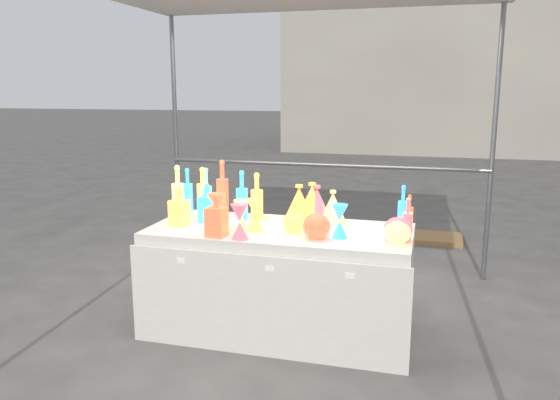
% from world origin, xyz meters
% --- Properties ---
extents(ground, '(80.00, 80.00, 0.00)m').
position_xyz_m(ground, '(0.00, 0.00, 0.00)').
color(ground, slate).
rests_on(ground, ground).
extents(display_table, '(1.84, 0.83, 0.75)m').
position_xyz_m(display_table, '(0.00, -0.01, 0.37)').
color(display_table, silver).
rests_on(display_table, ground).
extents(background_building, '(14.00, 6.00, 6.00)m').
position_xyz_m(background_building, '(4.00, 14.00, 3.00)').
color(background_building, '#B7AE98').
rests_on(background_building, ground).
extents(cardboard_box_closed, '(0.48, 0.36, 0.35)m').
position_xyz_m(cardboard_box_closed, '(0.05, 1.68, 0.17)').
color(cardboard_box_closed, '#A17548').
rests_on(cardboard_box_closed, ground).
extents(cardboard_box_flat, '(0.70, 0.51, 0.06)m').
position_xyz_m(cardboard_box_flat, '(1.04, 2.74, 0.03)').
color(cardboard_box_flat, '#A17548').
rests_on(cardboard_box_flat, ground).
extents(bottle_0, '(0.10, 0.10, 0.35)m').
position_xyz_m(bottle_0, '(-0.72, 0.35, 0.93)').
color(bottle_0, '#F61739').
rests_on(bottle_0, display_table).
extents(bottle_1, '(0.10, 0.10, 0.34)m').
position_xyz_m(bottle_1, '(-0.85, 0.35, 0.92)').
color(bottle_1, '#188434').
rests_on(bottle_1, display_table).
extents(bottle_2, '(0.10, 0.10, 0.42)m').
position_xyz_m(bottle_2, '(-0.56, 0.35, 0.96)').
color(bottle_2, orange).
rests_on(bottle_2, display_table).
extents(bottle_4, '(0.11, 0.11, 0.39)m').
position_xyz_m(bottle_4, '(-0.85, 0.18, 0.94)').
color(bottle_4, teal).
rests_on(bottle_4, display_table).
extents(bottle_5, '(0.09, 0.09, 0.38)m').
position_xyz_m(bottle_5, '(-0.61, 0.15, 0.94)').
color(bottle_5, '#A5216E').
rests_on(bottle_5, display_table).
extents(bottle_6, '(0.11, 0.11, 0.35)m').
position_xyz_m(bottle_6, '(-0.24, 0.22, 0.92)').
color(bottle_6, '#F61739').
rests_on(bottle_6, display_table).
extents(bottle_7, '(0.10, 0.10, 0.37)m').
position_xyz_m(bottle_7, '(-0.34, 0.18, 0.93)').
color(bottle_7, '#188434').
rests_on(bottle_7, display_table).
extents(decanter_0, '(0.13, 0.13, 0.27)m').
position_xyz_m(decanter_0, '(-0.70, -0.11, 0.89)').
color(decanter_0, '#F61739').
rests_on(decanter_0, display_table).
extents(decanter_1, '(0.13, 0.13, 0.28)m').
position_xyz_m(decanter_1, '(-0.34, -0.31, 0.89)').
color(decanter_1, orange).
rests_on(decanter_1, display_table).
extents(decanter_2, '(0.12, 0.12, 0.28)m').
position_xyz_m(decanter_2, '(-0.56, 0.04, 0.89)').
color(decanter_2, '#188434').
rests_on(decanter_2, display_table).
extents(hourglass_0, '(0.16, 0.16, 0.25)m').
position_xyz_m(hourglass_0, '(-0.42, -0.12, 0.87)').
color(hourglass_0, orange).
rests_on(hourglass_0, display_table).
extents(hourglass_1, '(0.14, 0.14, 0.23)m').
position_xyz_m(hourglass_1, '(-0.17, -0.34, 0.86)').
color(hourglass_1, '#201DAB').
rests_on(hourglass_1, display_table).
extents(hourglass_2, '(0.11, 0.11, 0.21)m').
position_xyz_m(hourglass_2, '(-0.24, -0.13, 0.86)').
color(hourglass_2, teal).
rests_on(hourglass_2, display_table).
extents(hourglass_3, '(0.11, 0.11, 0.19)m').
position_xyz_m(hourglass_3, '(-0.53, 0.03, 0.84)').
color(hourglass_3, '#A5216E').
rests_on(hourglass_3, display_table).
extents(hourglass_4, '(0.12, 0.12, 0.22)m').
position_xyz_m(hourglass_4, '(-0.15, -0.11, 0.86)').
color(hourglass_4, '#F61739').
rests_on(hourglass_4, display_table).
extents(hourglass_5, '(0.13, 0.13, 0.22)m').
position_xyz_m(hourglass_5, '(0.43, -0.13, 0.86)').
color(hourglass_5, '#188434').
rests_on(hourglass_5, display_table).
extents(globe_0, '(0.17, 0.17, 0.12)m').
position_xyz_m(globe_0, '(0.12, -0.08, 0.81)').
color(globe_0, '#F61739').
rests_on(globe_0, display_table).
extents(globe_1, '(0.18, 0.18, 0.13)m').
position_xyz_m(globe_1, '(0.81, -0.18, 0.82)').
color(globe_1, teal).
rests_on(globe_1, display_table).
extents(globe_2, '(0.19, 0.19, 0.15)m').
position_xyz_m(globe_2, '(0.30, -0.19, 0.82)').
color(globe_2, orange).
rests_on(globe_2, display_table).
extents(globe_3, '(0.21, 0.21, 0.14)m').
position_xyz_m(globe_3, '(0.81, -0.15, 0.82)').
color(globe_3, '#201DAB').
rests_on(globe_3, display_table).
extents(lampshade_0, '(0.31, 0.31, 0.28)m').
position_xyz_m(lampshade_0, '(0.17, 0.28, 0.89)').
color(lampshade_0, '#FFFD35').
rests_on(lampshade_0, display_table).
extents(lampshade_1, '(0.28, 0.28, 0.28)m').
position_xyz_m(lampshade_1, '(0.09, 0.19, 0.89)').
color(lampshade_1, '#FFFD35').
rests_on(lampshade_1, display_table).
extents(lampshade_2, '(0.25, 0.25, 0.26)m').
position_xyz_m(lampshade_2, '(0.20, 0.28, 0.88)').
color(lampshade_2, '#201DAB').
rests_on(lampshade_2, display_table).
extents(lampshade_3, '(0.24, 0.24, 0.23)m').
position_xyz_m(lampshade_3, '(0.32, 0.28, 0.87)').
color(lampshade_3, teal).
rests_on(lampshade_3, display_table).
extents(bottle_8, '(0.08, 0.08, 0.31)m').
position_xyz_m(bottle_8, '(0.81, 0.20, 0.90)').
color(bottle_8, '#188434').
rests_on(bottle_8, display_table).
extents(bottle_9, '(0.06, 0.06, 0.25)m').
position_xyz_m(bottle_9, '(0.86, 0.20, 0.87)').
color(bottle_9, orange).
rests_on(bottle_9, display_table).
extents(bottle_10, '(0.07, 0.07, 0.27)m').
position_xyz_m(bottle_10, '(0.86, -0.07, 0.88)').
color(bottle_10, '#201DAB').
rests_on(bottle_10, display_table).
extents(bottle_11, '(0.08, 0.08, 0.27)m').
position_xyz_m(bottle_11, '(0.86, -0.04, 0.88)').
color(bottle_11, teal).
rests_on(bottle_11, display_table).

